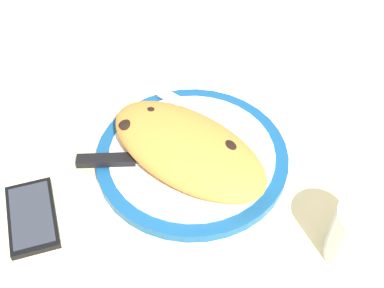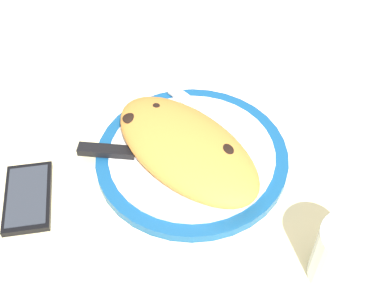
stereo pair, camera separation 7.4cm
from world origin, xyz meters
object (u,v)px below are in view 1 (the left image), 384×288
(plate, at_px, (192,156))
(knife, at_px, (128,160))
(calzone, at_px, (186,148))
(smartphone, at_px, (32,216))
(water_glass, at_px, (359,239))
(fork, at_px, (192,109))

(plate, relative_size, knife, 1.46)
(calzone, height_order, knife, calzone)
(knife, bearing_deg, plate, -143.19)
(plate, height_order, smartphone, plate)
(plate, relative_size, calzone, 1.02)
(plate, distance_m, water_glass, 0.28)
(fork, distance_m, water_glass, 0.35)
(smartphone, bearing_deg, fork, -112.52)
(calzone, relative_size, water_glass, 3.11)
(plate, xyz_separation_m, water_glass, (-0.27, 0.06, 0.03))
(calzone, bearing_deg, knife, 29.93)
(plate, height_order, knife, knife)
(calzone, relative_size, smartphone, 2.19)
(plate, xyz_separation_m, knife, (0.08, 0.06, 0.01))
(fork, relative_size, knife, 0.84)
(water_glass, bearing_deg, smartphone, 18.36)
(fork, bearing_deg, smartphone, 67.48)
(plate, bearing_deg, fork, -64.55)
(fork, bearing_deg, knife, 74.73)
(smartphone, xyz_separation_m, water_glass, (-0.43, -0.14, 0.04))
(calzone, xyz_separation_m, water_glass, (-0.28, 0.04, -0.00))
(calzone, distance_m, knife, 0.09)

